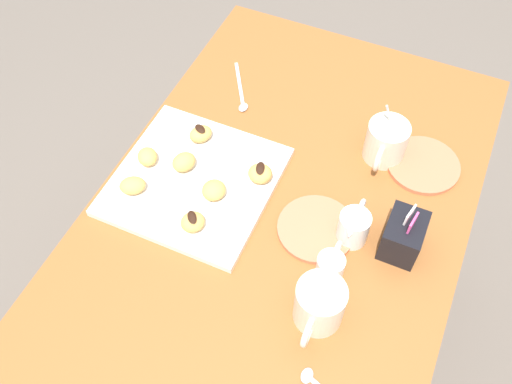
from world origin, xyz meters
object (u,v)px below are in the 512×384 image
Objects in this scene: dining_table at (281,238)px; beignet_4 at (260,174)px; cream_pitcher_white at (354,226)px; beignet_1 at (147,157)px; chocolate_sauce_pitcher at (331,266)px; beignet_5 at (193,222)px; saucer_coral_right at (423,165)px; saucer_coral_left at (316,229)px; pastry_plate_square at (195,181)px; coffee_mug_cream_left at (386,141)px; coffee_mug_cream_right at (319,304)px; beignet_0 at (133,186)px; beignet_3 at (184,162)px; beignet_6 at (201,134)px; sugar_caddy at (403,236)px; beignet_2 at (214,190)px.

beignet_4 is at bearing -111.32° from dining_table.
cream_pitcher_white reaches higher than beignet_1.
beignet_5 is (0.02, -0.27, 0.00)m from chocolate_sauce_pitcher.
saucer_coral_left is at bearing -32.16° from saucer_coral_right.
coffee_mug_cream_left is at bearing 124.53° from pastry_plate_square.
beignet_0 is at bearing -102.73° from coffee_mug_cream_right.
beignet_4 is at bearing 120.41° from beignet_0.
beignet_3 is 0.15m from beignet_5.
pastry_plate_square is 2.06× the size of saucer_coral_right.
sugar_caddy is at bearing 80.60° from beignet_6.
dining_table is 21.76× the size of beignet_2.
saucer_coral_left is at bearing 89.10° from pastry_plate_square.
beignet_1 is 0.92× the size of beignet_3.
beignet_4 is at bearing -102.25° from cream_pitcher_white.
coffee_mug_cream_left is 0.95× the size of coffee_mug_cream_right.
saucer_coral_right is at bearing 159.76° from cream_pitcher_white.
cream_pitcher_white is 0.39m from beignet_6.
beignet_5 is at bearing 23.38° from beignet_6.
beignet_2 is (0.03, -0.28, -0.01)m from cream_pitcher_white.
pastry_plate_square is 0.12m from beignet_5.
beignet_4 is (-0.08, 0.07, 0.00)m from beignet_2.
pastry_plate_square is at bearing -60.70° from saucer_coral_right.
coffee_mug_cream_right is 2.73× the size of beignet_0.
sugar_caddy reaches higher than saucer_coral_left.
beignet_5 is (-0.07, -0.28, -0.02)m from coffee_mug_cream_right.
sugar_caddy is 2.25× the size of beignet_1.
beignet_3 reaches higher than saucer_coral_left.
sugar_caddy is 0.54m from beignet_1.
coffee_mug_cream_left is 0.40m from coffee_mug_cream_right.
beignet_4 is (-0.02, -0.06, 0.18)m from dining_table.
chocolate_sauce_pitcher is at bearing -174.32° from coffee_mug_cream_right.
beignet_0 is 1.06× the size of beignet_2.
beignet_2 is at bearing 177.44° from beignet_5.
cream_pitcher_white is 0.37m from beignet_3.
beignet_5 is at bearing -47.42° from saucer_coral_right.
beignet_1 is at bearing -87.44° from sugar_caddy.
beignet_1 and beignet_6 have the same top height.
beignet_0 is (-0.01, -0.43, 0.00)m from chocolate_sauce_pitcher.
chocolate_sauce_pitcher reaches higher than beignet_1.
pastry_plate_square is 0.14m from beignet_4.
beignet_3 reaches higher than saucer_coral_right.
beignet_0 is (0.10, -0.53, -0.01)m from sugar_caddy.
coffee_mug_cream_left reaches higher than chocolate_sauce_pitcher.
coffee_mug_cream_right reaches higher than beignet_2.
saucer_coral_right is (-0.21, 0.24, 0.15)m from dining_table.
sugar_caddy is 0.46m from beignet_3.
coffee_mug_cream_right is at bearing 77.27° from beignet_0.
beignet_3 is at bearing -76.62° from beignet_4.
beignet_1 is at bearing -89.04° from cream_pitcher_white.
pastry_plate_square is 0.34m from chocolate_sauce_pitcher.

